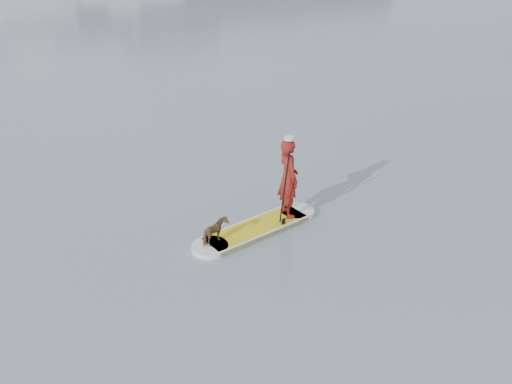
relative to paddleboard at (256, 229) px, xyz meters
name	(u,v)px	position (x,y,z in m)	size (l,w,h in m)	color
ground	(240,383)	(-2.33, -3.90, -0.06)	(140.00, 140.00, 0.00)	slate
paddleboard	(256,229)	(0.00, 0.00, 0.00)	(3.26, 1.25, 0.12)	gold
paddler	(288,178)	(0.91, 0.17, 1.00)	(0.68, 0.45, 1.88)	maroon
white_cap	(289,138)	(0.91, 0.17, 1.97)	(0.22, 0.22, 0.07)	silver
dog	(215,232)	(-1.09, -0.20, 0.33)	(0.30, 0.65, 0.55)	brown
paddle	(284,198)	(0.61, -0.19, 0.74)	(0.10, 0.30, 2.00)	black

